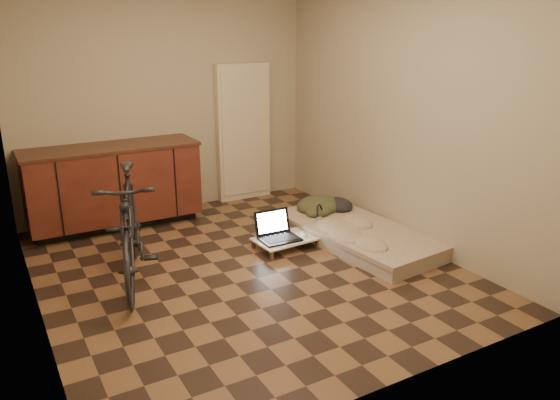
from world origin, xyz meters
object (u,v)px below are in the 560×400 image
bicycle (129,222)px  lap_desk (286,239)px  futon (357,234)px  laptop (277,233)px

bicycle → lap_desk: bearing=16.5°
bicycle → futon: (2.26, -0.24, -0.47)m
bicycle → lap_desk: bicycle is taller
futon → laptop: laptop is taller
laptop → futon: bearing=-16.3°
bicycle → laptop: bicycle is taller
lap_desk → laptop: (-0.08, 0.03, 0.07)m
futon → bicycle: bearing=168.6°
futon → lap_desk: (-0.73, 0.23, 0.01)m
futon → lap_desk: bearing=157.5°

